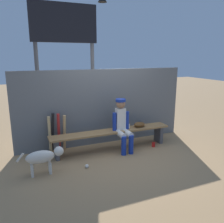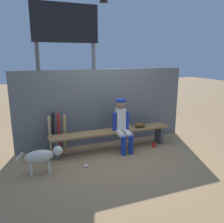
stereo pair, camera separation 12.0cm
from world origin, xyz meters
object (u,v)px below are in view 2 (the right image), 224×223
(bat_aluminum_black, at_px, (53,132))
(cup_on_bench, at_px, (128,126))
(dugout_bench, at_px, (112,134))
(dog, at_px, (43,156))
(player_seated, at_px, (122,123))
(baseball_glove, at_px, (140,125))
(bat_wood_tan, at_px, (65,133))
(scoreboard, at_px, (68,40))
(cup_on_ground, at_px, (154,145))
(bat_aluminum_red, at_px, (59,132))
(bat_wood_natural, at_px, (50,134))
(baseball, at_px, (86,166))

(bat_aluminum_black, xyz_separation_m, cup_on_bench, (1.69, -0.39, 0.05))
(dugout_bench, height_order, dog, dog)
(player_seated, distance_m, bat_aluminum_black, 1.59)
(baseball_glove, distance_m, bat_wood_tan, 1.78)
(bat_aluminum_black, xyz_separation_m, dog, (-0.32, -0.96, -0.13))
(bat_aluminum_black, height_order, scoreboard, scoreboard)
(bat_wood_tan, xyz_separation_m, dog, (-0.57, -0.91, -0.09))
(cup_on_ground, bearing_deg, player_seated, 171.03)
(baseball_glove, height_order, bat_aluminum_black, bat_aluminum_black)
(bat_aluminum_black, relative_size, dog, 1.12)
(bat_wood_tan, relative_size, scoreboard, 0.23)
(cup_on_bench, height_order, scoreboard, scoreboard)
(dugout_bench, xyz_separation_m, baseball_glove, (0.72, 0.00, 0.16))
(cup_on_bench, bearing_deg, bat_wood_tan, 166.88)
(baseball_glove, distance_m, cup_on_bench, 0.31)
(dugout_bench, relative_size, bat_aluminum_red, 3.14)
(dog, bearing_deg, dugout_bench, 19.58)
(baseball_glove, distance_m, cup_on_ground, 0.59)
(bat_wood_natural, distance_m, cup_on_ground, 2.44)
(dugout_bench, bearing_deg, baseball_glove, 0.00)
(bat_aluminum_red, bearing_deg, bat_aluminum_black, 160.28)
(bat_aluminum_red, height_order, dog, bat_aluminum_red)
(baseball, bearing_deg, bat_aluminum_black, 114.21)
(bat_wood_tan, distance_m, bat_wood_natural, 0.32)
(dugout_bench, bearing_deg, baseball, -140.80)
(bat_aluminum_black, height_order, baseball, bat_aluminum_black)
(dog, bearing_deg, bat_wood_natural, 75.08)
(bat_aluminum_black, bearing_deg, cup_on_ground, -15.47)
(baseball_glove, bearing_deg, bat_wood_tan, 168.98)
(dog, bearing_deg, baseball_glove, 13.80)
(bat_wood_tan, bearing_deg, cup_on_bench, -13.12)
(bat_wood_tan, height_order, bat_aluminum_red, bat_aluminum_red)
(dugout_bench, xyz_separation_m, player_seated, (0.21, -0.11, 0.28))
(player_seated, bearing_deg, cup_on_bench, 30.21)
(bat_aluminum_black, bearing_deg, bat_aluminum_red, -19.72)
(bat_aluminum_red, bearing_deg, scoreboard, 65.62)
(bat_aluminum_red, bearing_deg, baseball, -71.15)
(player_seated, bearing_deg, scoreboard, 118.01)
(baseball_glove, xyz_separation_m, cup_on_bench, (-0.31, 0.00, -0.01))
(bat_aluminum_red, relative_size, cup_on_bench, 8.27)
(player_seated, xyz_separation_m, bat_wood_natural, (-1.56, 0.48, -0.22))
(bat_aluminum_black, bearing_deg, cup_on_bench, -12.98)
(bat_aluminum_black, bearing_deg, baseball_glove, -11.16)
(bat_aluminum_black, xyz_separation_m, cup_on_ground, (2.27, -0.63, -0.41))
(bat_aluminum_red, relative_size, baseball, 12.30)
(cup_on_ground, bearing_deg, baseball_glove, 139.07)
(cup_on_ground, bearing_deg, dog, -172.61)
(baseball, relative_size, cup_on_bench, 0.67)
(player_seated, bearing_deg, bat_aluminum_red, 161.40)
(cup_on_ground, relative_size, dog, 0.13)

